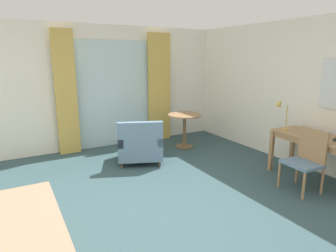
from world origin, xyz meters
The scene contains 11 objects.
ground centered at (0.00, 0.00, -0.05)m, with size 6.95×6.75×0.10m, color #334C51.
wall_back centered at (0.00, 3.11, 1.27)m, with size 6.55×0.12×2.53m, color white.
wall_right centered at (3.22, 0.00, 1.27)m, with size 0.12×6.35×2.53m, color white.
balcony_glass_door centered at (0.76, 3.03, 1.11)m, with size 1.60×0.02×2.23m, color silver.
curtain_panel_left centered at (-0.26, 2.93, 1.20)m, with size 0.40×0.10×2.40m, color tan.
curtain_panel_right centered at (1.78, 2.93, 1.20)m, with size 0.52×0.10×2.40m, color tan.
writing_desk centered at (2.76, -0.34, 0.63)m, with size 0.61×1.31×0.72m.
desk_chair centered at (2.35, -0.48, 0.50)m, with size 0.44×0.50×0.90m.
desk_lamp centered at (2.65, 0.28, 1.08)m, with size 0.18×0.26×0.51m.
armchair_by_window centered at (0.74, 1.71, 0.32)m, with size 1.00×0.97×0.81m.
round_cafe_table centered at (1.95, 2.12, 0.53)m, with size 0.70×0.70×0.72m.
Camera 1 is at (-1.31, -2.92, 1.89)m, focal length 31.11 mm.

